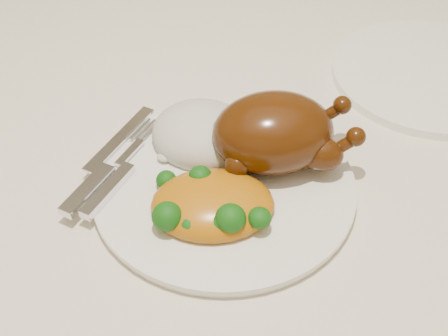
% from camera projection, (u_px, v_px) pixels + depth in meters
% --- Properties ---
extents(dining_table, '(1.60, 0.90, 0.76)m').
position_uv_depth(dining_table, '(210.00, 187.00, 0.77)').
color(dining_table, brown).
rests_on(dining_table, floor).
extents(tablecloth, '(1.73, 1.03, 0.18)m').
position_uv_depth(tablecloth, '(209.00, 143.00, 0.72)').
color(tablecloth, white).
rests_on(tablecloth, dining_table).
extents(dinner_plate, '(0.27, 0.27, 0.01)m').
position_uv_depth(dinner_plate, '(224.00, 186.00, 0.62)').
color(dinner_plate, white).
rests_on(dinner_plate, tablecloth).
extents(side_plate, '(0.30, 0.30, 0.01)m').
position_uv_depth(side_plate, '(429.00, 74.00, 0.76)').
color(side_plate, white).
rests_on(side_plate, tablecloth).
extents(roast_chicken, '(0.16, 0.13, 0.08)m').
position_uv_depth(roast_chicken, '(277.00, 132.00, 0.61)').
color(roast_chicken, '#4A2508').
rests_on(roast_chicken, dinner_plate).
extents(rice_mound, '(0.12, 0.11, 0.06)m').
position_uv_depth(rice_mound, '(203.00, 135.00, 0.65)').
color(rice_mound, silver).
rests_on(rice_mound, dinner_plate).
extents(mac_and_cheese, '(0.14, 0.12, 0.05)m').
position_uv_depth(mac_and_cheese, '(214.00, 205.00, 0.58)').
color(mac_and_cheese, '#BD750C').
rests_on(mac_and_cheese, dinner_plate).
extents(cutlery, '(0.05, 0.17, 0.01)m').
position_uv_depth(cutlery, '(107.00, 173.00, 0.62)').
color(cutlery, silver).
rests_on(cutlery, dinner_plate).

